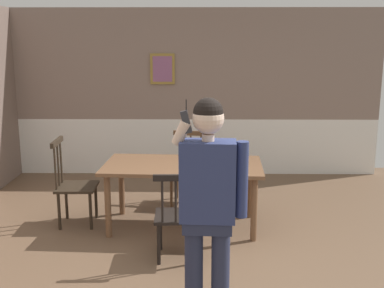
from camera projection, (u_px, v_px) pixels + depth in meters
name	position (u px, v px, depth m)	size (l,w,h in m)	color
ground_plane	(193.00, 272.00, 4.53)	(7.61, 7.61, 0.00)	brown
room_back_partition	(195.00, 96.00, 7.64)	(5.85, 0.17, 2.64)	gray
dining_table	(183.00, 171.00, 5.49)	(1.84, 1.01, 0.76)	brown
chair_near_window	(176.00, 216.00, 4.71)	(0.44, 0.44, 0.92)	black
chair_by_doorway	(74.00, 184.00, 5.61)	(0.47, 0.47, 1.03)	#2D2319
chair_at_table_head	(189.00, 170.00, 6.36)	(0.54, 0.54, 0.95)	#513823
person_figure	(209.00, 197.00, 3.51)	(0.57, 0.25, 1.75)	#282E49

